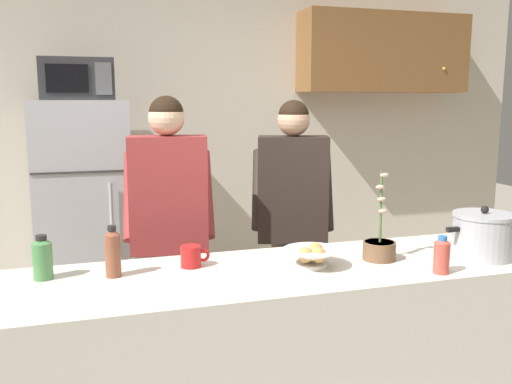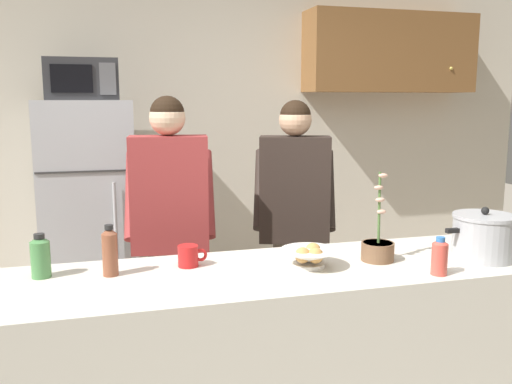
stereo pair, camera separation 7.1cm
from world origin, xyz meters
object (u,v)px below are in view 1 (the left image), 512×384
(microwave, at_px, (77,79))
(person_by_sink, at_px, (293,203))
(cooking_pot, at_px, (483,235))
(refrigerator, at_px, (85,217))
(person_near_pot, at_px, (169,210))
(coffee_mug, at_px, (191,256))
(bottle_far_corner, at_px, (442,255))
(potted_orchid, at_px, (380,247))
(bottle_near_edge, at_px, (113,252))
(bottle_mid_counter, at_px, (42,258))
(bread_bowl, at_px, (312,256))

(microwave, xyz_separation_m, person_by_sink, (1.22, -0.95, -0.76))
(microwave, distance_m, cooking_pot, 2.75)
(refrigerator, distance_m, microwave, 0.96)
(person_near_pot, height_order, cooking_pot, person_near_pot)
(microwave, distance_m, coffee_mug, 1.93)
(microwave, xyz_separation_m, bottle_far_corner, (1.47, -2.09, -0.79))
(refrigerator, height_order, potted_orchid, refrigerator)
(refrigerator, distance_m, person_by_sink, 1.57)
(cooking_pot, distance_m, coffee_mug, 1.36)
(refrigerator, bearing_deg, bottle_near_edge, -85.76)
(person_near_pot, xyz_separation_m, cooking_pot, (1.33, -0.92, -0.02))
(person_by_sink, bearing_deg, coffee_mug, -135.67)
(microwave, height_order, bottle_mid_counter, microwave)
(coffee_mug, relative_size, bottle_near_edge, 0.60)
(person_by_sink, height_order, bottle_near_edge, person_by_sink)
(person_near_pot, relative_size, potted_orchid, 4.07)
(microwave, distance_m, bread_bowl, 2.24)
(person_near_pot, height_order, person_by_sink, person_near_pot)
(cooking_pot, height_order, bottle_near_edge, cooking_pot)
(microwave, xyz_separation_m, bottle_near_edge, (0.13, -1.72, -0.76))
(bread_bowl, bearing_deg, bottle_near_edge, 171.96)
(bread_bowl, xyz_separation_m, bottle_mid_counter, (-1.12, 0.17, 0.04))
(person_near_pot, height_order, potted_orchid, person_near_pot)
(person_by_sink, bearing_deg, potted_orchid, -83.99)
(bottle_far_corner, bearing_deg, coffee_mug, 158.16)
(refrigerator, xyz_separation_m, potted_orchid, (1.32, -1.85, 0.16))
(cooking_pot, bearing_deg, person_by_sink, 120.21)
(bread_bowl, bearing_deg, person_near_pot, 121.53)
(bread_bowl, xyz_separation_m, bottle_near_edge, (-0.84, 0.12, 0.06))
(bottle_mid_counter, relative_size, potted_orchid, 0.45)
(person_by_sink, bearing_deg, bottle_near_edge, -144.56)
(refrigerator, relative_size, bottle_near_edge, 7.55)
(person_near_pot, xyz_separation_m, coffee_mug, (0.00, -0.68, -0.08))
(person_near_pot, xyz_separation_m, potted_orchid, (0.85, -0.82, -0.06))
(person_by_sink, height_order, bottle_far_corner, person_by_sink)
(person_by_sink, xyz_separation_m, bottle_mid_counter, (-1.37, -0.73, -0.02))
(refrigerator, xyz_separation_m, bread_bowl, (0.97, -1.86, 0.15))
(cooking_pot, bearing_deg, potted_orchid, 168.08)
(refrigerator, relative_size, cooking_pot, 4.17)
(refrigerator, relative_size, coffee_mug, 12.59)
(person_by_sink, distance_m, bottle_mid_counter, 1.55)
(bread_bowl, bearing_deg, coffee_mug, 162.72)
(bottle_near_edge, bearing_deg, bottle_far_corner, -15.16)
(person_near_pot, bearing_deg, bottle_near_edge, -115.05)
(potted_orchid, bearing_deg, refrigerator, 125.36)
(person_by_sink, relative_size, bottle_far_corner, 10.08)
(microwave, bearing_deg, refrigerator, 90.07)
(refrigerator, height_order, bottle_mid_counter, refrigerator)
(person_near_pot, height_order, bottle_near_edge, person_near_pot)
(cooking_pot, distance_m, bottle_near_edge, 1.68)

